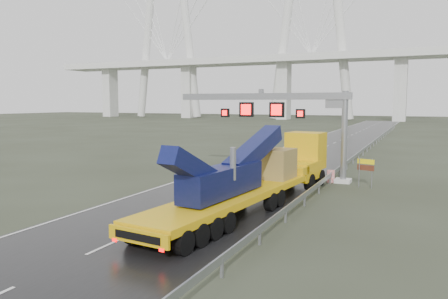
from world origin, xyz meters
The scene contains 7 objects.
ground centered at (0.00, 0.00, 0.00)m, with size 400.00×400.00×0.00m, color #2F3324.
road centered at (0.00, 40.00, 0.01)m, with size 11.00×200.00×0.02m, color black.
guardrail centered at (6.10, 30.00, 0.70)m, with size 0.20×140.00×1.40m, color #909499, non-canonical shape.
sign_gantry centered at (2.10, 17.99, 5.61)m, with size 14.90×1.20×7.42m.
heavy_haul_truck centered at (3.46, 9.29, 1.87)m, with size 5.04×20.75×4.83m.
exit_sign_pair centered at (8.74, 16.61, 1.53)m, with size 1.24×0.38×2.18m.
striped_barrier centered at (6.00, 17.71, 0.49)m, with size 0.58×0.31×0.98m, color red.
Camera 1 is at (12.49, -16.77, 6.31)m, focal length 35.00 mm.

